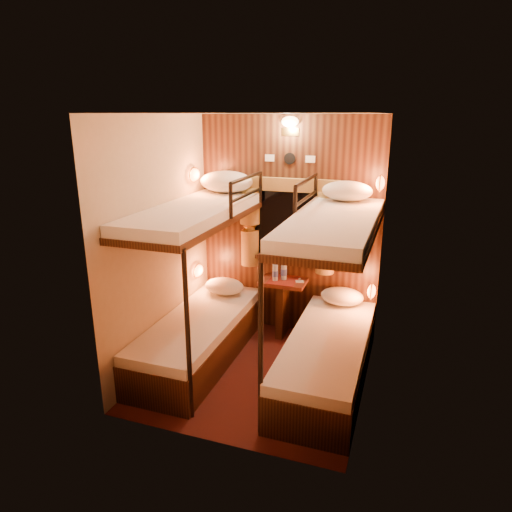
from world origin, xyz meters
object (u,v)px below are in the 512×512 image
at_px(bunk_left, 199,307).
at_px(table, 283,300).
at_px(bunk_right, 328,326).
at_px(bottle_right, 284,271).
at_px(bottle_left, 275,273).

height_order(bunk_left, table, bunk_left).
relative_size(bunk_right, bottle_right, 8.03).
xyz_separation_m(bunk_left, bottle_left, (0.57, 0.74, 0.19)).
height_order(bunk_right, table, bunk_right).
bearing_deg(bottle_right, bunk_left, -129.11).
relative_size(table, bottle_right, 2.77).
height_order(bunk_left, bottle_left, bunk_left).
bearing_deg(bottle_right, table, -94.17).
xyz_separation_m(bunk_left, bottle_right, (0.65, 0.80, 0.19)).
bearing_deg(bottle_left, bunk_right, -45.45).
height_order(bunk_left, bunk_right, same).
distance_m(bunk_right, bottle_right, 1.05).
xyz_separation_m(bunk_left, bunk_right, (1.30, 0.00, 0.00)).
distance_m(bunk_right, table, 1.02).
xyz_separation_m(bunk_left, table, (0.65, 0.78, -0.14)).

